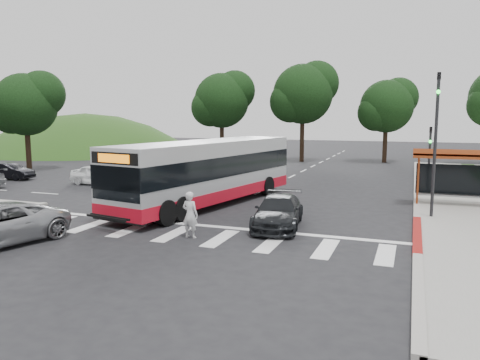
% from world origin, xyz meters
% --- Properties ---
extents(ground, '(140.00, 140.00, 0.00)m').
position_xyz_m(ground, '(0.00, 0.00, 0.00)').
color(ground, black).
rests_on(ground, ground).
extents(sidewalk_east, '(4.00, 40.00, 0.12)m').
position_xyz_m(sidewalk_east, '(11.00, 8.00, 0.06)').
color(sidewalk_east, gray).
rests_on(sidewalk_east, ground).
extents(curb_east, '(0.30, 40.00, 0.15)m').
position_xyz_m(curb_east, '(9.00, 8.00, 0.07)').
color(curb_east, '#9E9991').
rests_on(curb_east, ground).
extents(curb_east_red, '(0.32, 6.00, 0.15)m').
position_xyz_m(curb_east_red, '(9.00, -2.00, 0.08)').
color(curb_east_red, maroon).
rests_on(curb_east_red, ground).
extents(hillside_nw, '(44.00, 44.00, 10.00)m').
position_xyz_m(hillside_nw, '(-32.00, 30.00, 0.00)').
color(hillside_nw, '#1A4716').
rests_on(hillside_nw, ground).
extents(crosswalk_ladder, '(18.00, 2.60, 0.01)m').
position_xyz_m(crosswalk_ladder, '(0.00, -5.00, 0.01)').
color(crosswalk_ladder, silver).
rests_on(crosswalk_ladder, ground).
extents(bus_shelter, '(4.20, 1.60, 2.86)m').
position_xyz_m(bus_shelter, '(10.80, 5.10, 2.35)').
color(bus_shelter, '#933B18').
rests_on(bus_shelter, sidewalk_east).
extents(traffic_signal_ne_tall, '(0.18, 0.37, 6.50)m').
position_xyz_m(traffic_signal_ne_tall, '(9.60, 1.49, 3.88)').
color(traffic_signal_ne_tall, black).
rests_on(traffic_signal_ne_tall, ground).
extents(traffic_signal_ne_short, '(0.18, 0.37, 4.00)m').
position_xyz_m(traffic_signal_ne_short, '(9.60, 8.49, 2.48)').
color(traffic_signal_ne_short, black).
rests_on(traffic_signal_ne_short, ground).
extents(tree_north_a, '(6.60, 6.15, 10.17)m').
position_xyz_m(tree_north_a, '(-1.92, 26.07, 6.92)').
color(tree_north_a, black).
rests_on(tree_north_a, ground).
extents(tree_north_b, '(5.72, 5.33, 8.43)m').
position_xyz_m(tree_north_b, '(6.07, 28.06, 5.66)').
color(tree_north_b, black).
rests_on(tree_north_b, ground).
extents(tree_north_c, '(6.16, 5.74, 9.30)m').
position_xyz_m(tree_north_c, '(-9.92, 24.06, 6.29)').
color(tree_north_c, black).
rests_on(tree_north_c, ground).
extents(tree_west_a, '(5.72, 5.33, 8.43)m').
position_xyz_m(tree_west_a, '(-21.93, 10.06, 5.66)').
color(tree_west_a, black).
rests_on(tree_west_a, ground).
extents(transit_bus, '(5.23, 13.20, 3.33)m').
position_xyz_m(transit_bus, '(-1.30, 1.16, 1.67)').
color(transit_bus, '#B9BBBE').
rests_on(transit_bus, ground).
extents(pedestrian, '(0.69, 0.50, 1.79)m').
position_xyz_m(pedestrian, '(0.87, -5.28, 0.89)').
color(pedestrian, silver).
rests_on(pedestrian, ground).
extents(dark_sedan, '(2.46, 4.73, 1.31)m').
position_xyz_m(dark_sedan, '(3.54, -2.43, 0.65)').
color(dark_sedan, black).
rests_on(dark_sedan, ground).
extents(west_car_white, '(4.14, 2.16, 1.35)m').
position_xyz_m(west_car_white, '(-11.19, 4.99, 0.67)').
color(west_car_white, white).
rests_on(west_car_white, ground).
extents(west_car_black, '(3.66, 1.35, 1.20)m').
position_xyz_m(west_car_black, '(-18.97, 5.10, 0.60)').
color(west_car_black, black).
rests_on(west_car_black, ground).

